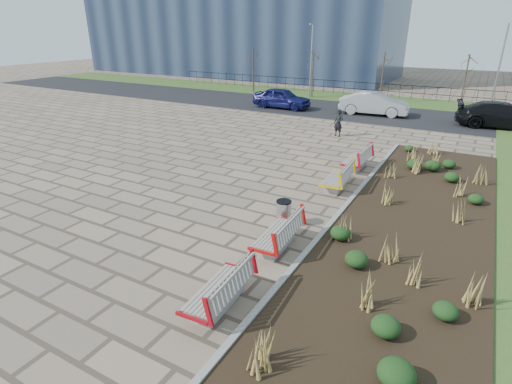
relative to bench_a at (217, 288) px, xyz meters
The scene contains 22 objects.
ground 3.37m from the bench_a, 154.29° to the left, with size 120.00×120.00×0.00m, color #85705B.
planting_bed 7.23m from the bench_a, 63.24° to the left, with size 4.50×18.00×0.10m, color black.
planting_curb 6.52m from the bench_a, 81.88° to the left, with size 0.16×18.00×0.15m, color gray.
grass_verge_far 29.60m from the bench_a, 95.82° to the left, with size 80.00×5.00×0.04m, color #33511E.
road 23.64m from the bench_a, 97.29° to the left, with size 80.00×7.00×0.02m, color black.
bench_a is the anchor object (origin of this frame).
bench_b 2.97m from the bench_a, 90.00° to the left, with size 0.90×2.10×1.00m, color red, non-canonical shape.
bench_c 8.21m from the bench_a, 90.00° to the left, with size 0.90×2.10×1.00m, color #F0B70C, non-canonical shape.
bench_d 10.89m from the bench_a, 90.00° to the left, with size 0.90×2.10×1.00m, color red, non-canonical shape.
litter_bin 4.39m from the bench_a, 95.82° to the left, with size 0.47×0.47×0.82m, color #B2B2B7.
pedestrian 16.18m from the bench_a, 99.06° to the left, with size 0.56×0.37×1.54m, color black.
car_blue 23.83m from the bench_a, 112.41° to the left, with size 1.79×4.46×1.52m, color #131553.
car_silver 23.11m from the bench_a, 95.64° to the left, with size 1.66×4.77×1.57m, color #9EA1A5.
car_black 23.60m from the bench_a, 76.03° to the left, with size 2.18×5.37×1.56m, color black.
tree_a 31.75m from the bench_a, 118.23° to the left, with size 1.40×1.40×4.00m, color #4C3D2D, non-canonical shape.
tree_b 29.40m from the bench_a, 107.85° to the left, with size 1.40×1.40×4.00m, color #4C3D2D, non-canonical shape.
tree_c 28.15m from the bench_a, 96.13° to the left, with size 1.40×1.40×4.00m, color #4C3D2D, non-canonical shape.
tree_d 28.15m from the bench_a, 83.87° to the left, with size 1.40×1.40×4.00m, color #4C3D2D, non-canonical shape.
lamp_west 28.99m from the bench_a, 108.16° to the left, with size 0.24×0.60×6.00m, color gray, non-canonical shape.
lamp_east 28.01m from the bench_a, 79.67° to the left, with size 0.24×0.60×6.00m, color gray, non-canonical shape.
railing_fence 31.09m from the bench_a, 95.54° to the left, with size 44.00×0.10×1.20m, color black, non-canonical shape.
building_glass 48.90m from the bench_a, 121.10° to the left, with size 40.00×14.00×15.00m, color #192338.
Camera 1 is at (7.39, -7.50, 5.93)m, focal length 28.00 mm.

